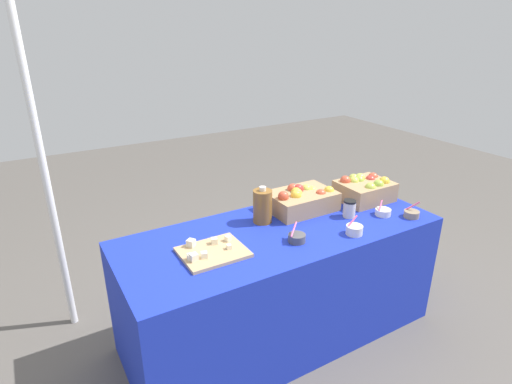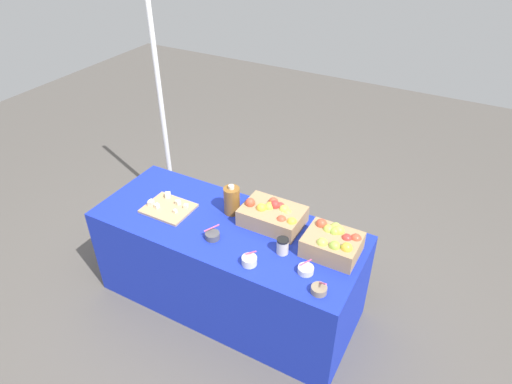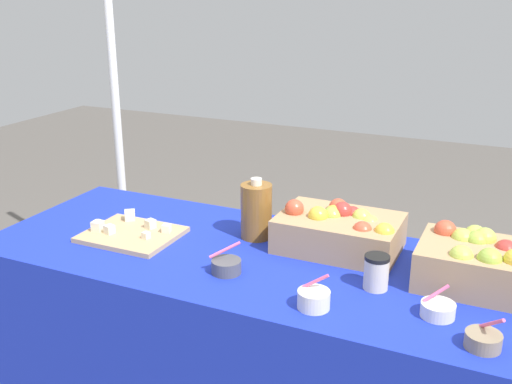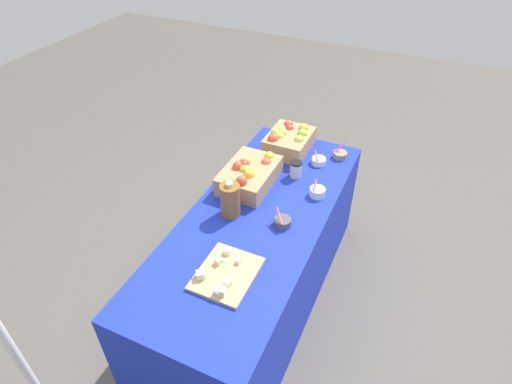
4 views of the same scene
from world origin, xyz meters
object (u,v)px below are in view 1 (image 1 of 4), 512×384
(sample_bowl_near, at_px, (383,212))
(cider_jug, at_px, (263,206))
(cutting_board_front, at_px, (212,252))
(sample_bowl_far, at_px, (411,214))
(apple_crate_left, at_px, (364,189))
(apple_crate_middle, at_px, (302,199))
(sample_bowl_mid, at_px, (354,230))
(coffee_cup, at_px, (349,209))
(sample_bowl_extra, at_px, (297,238))
(tent_pole, at_px, (46,178))

(sample_bowl_near, relative_size, cider_jug, 0.43)
(cutting_board_front, height_order, sample_bowl_far, sample_bowl_far)
(sample_bowl_far, bearing_deg, cider_jug, 153.56)
(apple_crate_left, distance_m, sample_bowl_near, 0.26)
(apple_crate_middle, distance_m, sample_bowl_mid, 0.43)
(sample_bowl_mid, xyz_separation_m, cider_jug, (-0.37, 0.40, 0.08))
(coffee_cup, bearing_deg, cutting_board_front, 178.66)
(sample_bowl_extra, bearing_deg, sample_bowl_far, -7.57)
(apple_crate_middle, height_order, sample_bowl_far, apple_crate_middle)
(apple_crate_left, xyz_separation_m, cider_jug, (-0.77, 0.06, 0.02))
(sample_bowl_far, bearing_deg, sample_bowl_extra, 172.43)
(apple_crate_left, distance_m, tent_pole, 2.00)
(cider_jug, bearing_deg, sample_bowl_near, -23.35)
(sample_bowl_mid, height_order, sample_bowl_far, sample_bowl_mid)
(cutting_board_front, height_order, sample_bowl_near, sample_bowl_near)
(sample_bowl_mid, xyz_separation_m, sample_bowl_extra, (-0.33, 0.10, -0.00))
(apple_crate_middle, relative_size, cider_jug, 1.84)
(apple_crate_left, bearing_deg, sample_bowl_near, -106.81)
(apple_crate_left, relative_size, sample_bowl_extra, 3.26)
(sample_bowl_mid, xyz_separation_m, sample_bowl_far, (0.46, -0.01, -0.01))
(apple_crate_middle, relative_size, sample_bowl_far, 4.11)
(apple_crate_left, bearing_deg, apple_crate_middle, 169.96)
(sample_bowl_extra, height_order, coffee_cup, coffee_cup)
(apple_crate_middle, relative_size, sample_bowl_mid, 4.03)
(apple_crate_left, bearing_deg, tent_pole, 159.81)
(sample_bowl_near, distance_m, sample_bowl_extra, 0.66)
(sample_bowl_mid, relative_size, cider_jug, 0.46)
(sample_bowl_far, height_order, coffee_cup, coffee_cup)
(sample_bowl_far, height_order, sample_bowl_extra, sample_bowl_far)
(sample_bowl_mid, relative_size, tent_pole, 0.05)
(apple_crate_left, distance_m, coffee_cup, 0.32)
(apple_crate_left, xyz_separation_m, apple_crate_middle, (-0.46, 0.08, -0.01))
(sample_bowl_mid, bearing_deg, sample_bowl_far, -1.31)
(apple_crate_left, distance_m, sample_bowl_far, 0.37)
(sample_bowl_extra, bearing_deg, apple_crate_middle, 50.45)
(sample_bowl_far, xyz_separation_m, coffee_cup, (-0.33, 0.20, 0.03))
(sample_bowl_mid, height_order, cider_jug, cider_jug)
(coffee_cup, xyz_separation_m, tent_pole, (-1.59, 0.84, 0.23))
(apple_crate_middle, bearing_deg, coffee_cup, -51.52)
(apple_crate_left, xyz_separation_m, coffee_cup, (-0.27, -0.16, -0.02))
(cider_jug, xyz_separation_m, coffee_cup, (0.50, -0.21, -0.05))
(cider_jug, relative_size, tent_pole, 0.11)
(sample_bowl_extra, distance_m, tent_pole, 1.49)
(apple_crate_left, height_order, tent_pole, tent_pole)
(cutting_board_front, relative_size, sample_bowl_mid, 3.24)
(sample_bowl_mid, distance_m, sample_bowl_extra, 0.35)
(sample_bowl_near, height_order, cider_jug, cider_jug)
(sample_bowl_near, height_order, sample_bowl_extra, sample_bowl_extra)
(sample_bowl_far, xyz_separation_m, cider_jug, (-0.83, 0.41, 0.08))
(cutting_board_front, height_order, sample_bowl_mid, sample_bowl_mid)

